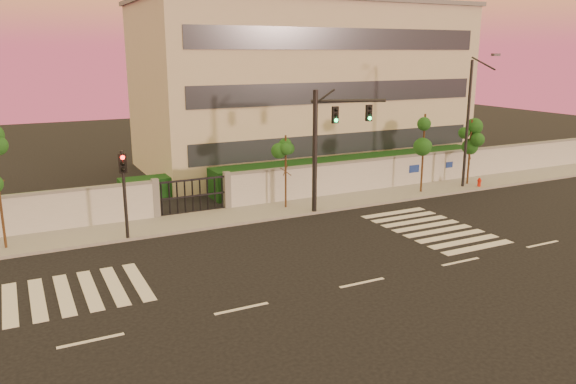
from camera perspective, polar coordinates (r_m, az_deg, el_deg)
name	(u,v)px	position (r m, az deg, el deg)	size (l,w,h in m)	color
ground	(362,283)	(22.10, 7.53, -9.14)	(120.00, 120.00, 0.00)	black
sidewalk	(254,213)	(30.80, -3.43, -2.15)	(60.00, 3.00, 0.15)	gray
perimeter_wall	(245,189)	(31.92, -4.34, 0.26)	(60.00, 0.36, 2.20)	#B4B7BB
hedge_row	(245,182)	(34.84, -4.44, 1.00)	(41.00, 4.25, 1.80)	black
institutional_building	(302,85)	(43.91, 1.42, 10.79)	(24.40, 12.40, 12.25)	beige
road_markings	(283,258)	(24.37, -0.56, -6.73)	(57.00, 7.62, 0.02)	silver
street_tree_d	(286,155)	(31.01, -0.22, 3.76)	(1.35, 1.07, 4.24)	#382314
street_tree_e	(424,135)	(35.54, 13.66, 5.60)	(1.55, 1.23, 5.00)	#382314
street_tree_f	(471,137)	(38.62, 18.08, 5.30)	(1.57, 1.25, 4.40)	#382314
traffic_signal_main	(329,136)	(30.44, 4.18, 5.70)	(4.18, 1.44, 6.73)	black
traffic_signal_secondary	(124,184)	(26.88, -16.32, 0.75)	(0.34, 0.33, 4.31)	black
streetlight_east	(470,118)	(37.42, 18.00, 7.19)	(0.51, 2.06, 8.57)	black
fire_hydrant	(479,183)	(38.53, 18.85, 0.85)	(0.28, 0.27, 0.72)	red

